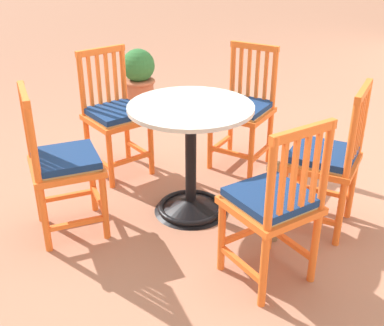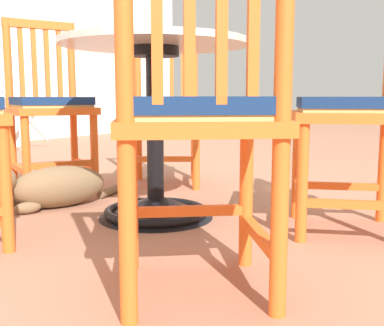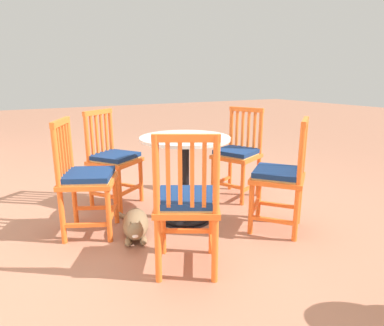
{
  "view_description": "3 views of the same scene",
  "coord_description": "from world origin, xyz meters",
  "px_view_note": "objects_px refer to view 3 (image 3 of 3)",
  "views": [
    {
      "loc": [
        2.89,
        0.17,
        1.7
      ],
      "look_at": [
        0.35,
        0.08,
        0.45
      ],
      "focal_mm": 45.66,
      "sensor_mm": 36.0,
      "label": 1
    },
    {
      "loc": [
        -1.38,
        -1.13,
        0.5
      ],
      "look_at": [
        0.29,
        -0.02,
        0.22
      ],
      "focal_mm": 44.07,
      "sensor_mm": 36.0,
      "label": 2
    },
    {
      "loc": [
        -2.28,
        1.36,
        1.22
      ],
      "look_at": [
        0.29,
        -0.07,
        0.46
      ],
      "focal_mm": 31.35,
      "sensor_mm": 36.0,
      "label": 3
    }
  ],
  "objects_px": {
    "cafe_table": "(185,188)",
    "tabby_cat": "(135,225)",
    "orange_chair_facing_out": "(238,154)",
    "orange_chair_at_corner": "(113,159)",
    "orange_chair_near_fence": "(86,179)",
    "orange_chair_tucked_in": "(187,204)",
    "orange_chair_by_planter": "(281,177)"
  },
  "relations": [
    {
      "from": "cafe_table",
      "to": "tabby_cat",
      "type": "distance_m",
      "value": 0.56
    },
    {
      "from": "orange_chair_facing_out",
      "to": "orange_chair_at_corner",
      "type": "height_order",
      "value": "same"
    },
    {
      "from": "orange_chair_near_fence",
      "to": "tabby_cat",
      "type": "distance_m",
      "value": 0.53
    },
    {
      "from": "orange_chair_tucked_in",
      "to": "tabby_cat",
      "type": "height_order",
      "value": "orange_chair_tucked_in"
    },
    {
      "from": "orange_chair_by_planter",
      "to": "orange_chair_near_fence",
      "type": "xyz_separation_m",
      "value": [
        0.69,
        1.37,
        0.0
      ]
    },
    {
      "from": "orange_chair_facing_out",
      "to": "orange_chair_tucked_in",
      "type": "xyz_separation_m",
      "value": [
        -0.95,
        1.1,
        0.0
      ]
    },
    {
      "from": "orange_chair_near_fence",
      "to": "tabby_cat",
      "type": "height_order",
      "value": "orange_chair_near_fence"
    },
    {
      "from": "cafe_table",
      "to": "tabby_cat",
      "type": "height_order",
      "value": "cafe_table"
    },
    {
      "from": "orange_chair_at_corner",
      "to": "orange_chair_facing_out",
      "type": "bearing_deg",
      "value": -109.28
    },
    {
      "from": "cafe_table",
      "to": "orange_chair_at_corner",
      "type": "distance_m",
      "value": 0.8
    },
    {
      "from": "orange_chair_facing_out",
      "to": "orange_chair_at_corner",
      "type": "xyz_separation_m",
      "value": [
        0.41,
        1.17,
        0.0
      ]
    },
    {
      "from": "orange_chair_facing_out",
      "to": "tabby_cat",
      "type": "distance_m",
      "value": 1.34
    },
    {
      "from": "cafe_table",
      "to": "orange_chair_by_planter",
      "type": "xyz_separation_m",
      "value": [
        -0.55,
        -0.56,
        0.16
      ]
    },
    {
      "from": "orange_chair_by_planter",
      "to": "orange_chair_at_corner",
      "type": "xyz_separation_m",
      "value": [
        1.21,
        1.0,
        0.0
      ]
    },
    {
      "from": "orange_chair_facing_out",
      "to": "orange_chair_near_fence",
      "type": "distance_m",
      "value": 1.54
    },
    {
      "from": "cafe_table",
      "to": "orange_chair_by_planter",
      "type": "height_order",
      "value": "orange_chair_by_planter"
    },
    {
      "from": "tabby_cat",
      "to": "orange_chair_facing_out",
      "type": "bearing_deg",
      "value": -73.48
    },
    {
      "from": "orange_chair_at_corner",
      "to": "orange_chair_tucked_in",
      "type": "distance_m",
      "value": 1.36
    },
    {
      "from": "orange_chair_at_corner",
      "to": "orange_chair_near_fence",
      "type": "distance_m",
      "value": 0.64
    },
    {
      "from": "orange_chair_by_planter",
      "to": "orange_chair_facing_out",
      "type": "distance_m",
      "value": 0.82
    },
    {
      "from": "cafe_table",
      "to": "orange_chair_facing_out",
      "type": "xyz_separation_m",
      "value": [
        0.24,
        -0.74,
        0.16
      ]
    },
    {
      "from": "tabby_cat",
      "to": "orange_chair_tucked_in",
      "type": "bearing_deg",
      "value": -166.31
    },
    {
      "from": "tabby_cat",
      "to": "cafe_table",
      "type": "bearing_deg",
      "value": -76.1
    },
    {
      "from": "cafe_table",
      "to": "orange_chair_by_planter",
      "type": "distance_m",
      "value": 0.81
    },
    {
      "from": "orange_chair_near_fence",
      "to": "cafe_table",
      "type": "bearing_deg",
      "value": -99.31
    },
    {
      "from": "orange_chair_at_corner",
      "to": "cafe_table",
      "type": "bearing_deg",
      "value": -146.44
    },
    {
      "from": "orange_chair_facing_out",
      "to": "orange_chair_tucked_in",
      "type": "relative_size",
      "value": 1.0
    },
    {
      "from": "orange_chair_at_corner",
      "to": "orange_chair_near_fence",
      "type": "bearing_deg",
      "value": 144.62
    },
    {
      "from": "cafe_table",
      "to": "orange_chair_tucked_in",
      "type": "bearing_deg",
      "value": 152.7
    },
    {
      "from": "orange_chair_tucked_in",
      "to": "orange_chair_near_fence",
      "type": "bearing_deg",
      "value": 27.58
    },
    {
      "from": "orange_chair_by_planter",
      "to": "orange_chair_facing_out",
      "type": "bearing_deg",
      "value": -12.21
    },
    {
      "from": "orange_chair_at_corner",
      "to": "tabby_cat",
      "type": "relative_size",
      "value": 1.23
    }
  ]
}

